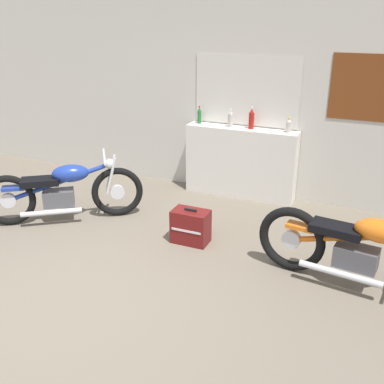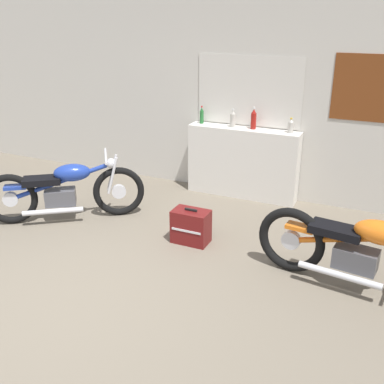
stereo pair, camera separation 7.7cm
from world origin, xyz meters
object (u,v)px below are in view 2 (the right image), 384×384
object	(u,v)px
bottle_center	(254,119)
motorcycle_blue	(65,190)
bottle_right_center	(291,126)
bottle_leftmost	(202,116)
bottle_left_center	(233,119)
hard_case_darkred	(191,226)
motorcycle_orange	(364,252)

from	to	relation	value
bottle_center	motorcycle_blue	size ratio (longest dim) A/B	0.18
bottle_right_center	bottle_center	bearing A→B (deg)	-179.89
bottle_leftmost	bottle_left_center	world-z (taller)	bottle_left_center
bottle_leftmost	bottle_center	bearing A→B (deg)	-0.96
bottle_left_center	bottle_right_center	distance (m)	0.81
bottle_center	motorcycle_blue	xyz separation A→B (m)	(-1.91, -1.73, -0.73)
hard_case_darkred	bottle_right_center	bearing A→B (deg)	66.52
bottle_left_center	hard_case_darkred	distance (m)	1.86
bottle_leftmost	hard_case_darkred	size ratio (longest dim) A/B	0.59
bottle_right_center	hard_case_darkred	bearing A→B (deg)	-113.48
bottle_leftmost	motorcycle_orange	world-z (taller)	bottle_leftmost
bottle_right_center	motorcycle_orange	xyz separation A→B (m)	(1.18, -1.87, -0.67)
motorcycle_blue	hard_case_darkred	bearing A→B (deg)	3.18
motorcycle_blue	bottle_leftmost	bearing A→B (deg)	57.07
bottle_leftmost	motorcycle_blue	distance (m)	2.19
hard_case_darkred	bottle_left_center	bearing A→B (deg)	93.49
bottle_leftmost	motorcycle_orange	bearing A→B (deg)	-37.30
motorcycle_orange	motorcycle_blue	world-z (taller)	motorcycle_orange
bottle_left_center	motorcycle_orange	bearing A→B (deg)	-42.96
bottle_left_center	bottle_center	distance (m)	0.30
bottle_center	motorcycle_orange	xyz separation A→B (m)	(1.69, -1.87, -0.71)
bottle_left_center	motorcycle_blue	size ratio (longest dim) A/B	0.15
bottle_right_center	hard_case_darkred	size ratio (longest dim) A/B	0.48
bottle_leftmost	hard_case_darkred	distance (m)	1.97
bottle_leftmost	hard_case_darkred	bearing A→B (deg)	-70.49
bottle_left_center	bottle_center	size ratio (longest dim) A/B	0.85
bottle_left_center	hard_case_darkred	bearing A→B (deg)	-86.51
bottle_left_center	bottle_right_center	size ratio (longest dim) A/B	1.27
bottle_leftmost	bottle_left_center	distance (m)	0.49
bottle_leftmost	motorcycle_orange	size ratio (longest dim) A/B	0.12
bottle_leftmost	bottle_right_center	bearing A→B (deg)	-0.53
bottle_center	bottle_right_center	size ratio (longest dim) A/B	1.50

